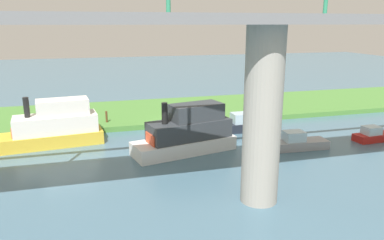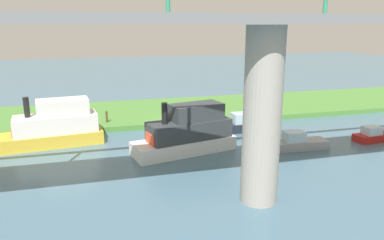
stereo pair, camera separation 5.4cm
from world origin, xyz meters
name	(u,v)px [view 1 (the left image)]	position (x,y,z in m)	size (l,w,h in m)	color
ground_plane	(179,127)	(0.00, 0.00, 0.00)	(160.00, 160.00, 0.00)	#476B7F
grassy_bank	(166,111)	(0.00, -6.00, 0.25)	(80.00, 12.00, 0.50)	#4C8438
bridge_pylon	(262,118)	(-0.85, 16.10, 4.87)	(2.07, 2.07, 9.75)	#9E998E
bridge_span	(267,14)	(-0.85, 16.08, 10.24)	(65.54, 4.30, 3.25)	slate
person_on_bank	(217,109)	(-4.50, -1.77, 1.20)	(0.49, 0.49, 1.39)	#2D334C
mooring_post	(107,117)	(6.73, -1.92, 1.05)	(0.20, 0.20, 1.10)	brown
skiff_small	(54,127)	(11.12, 2.43, 1.54)	(8.39, 3.63, 4.16)	gold
pontoon_yellow	(187,133)	(0.97, 6.99, 1.53)	(8.46, 4.40, 4.12)	white
houseboat_blue	(246,124)	(-5.93, 2.70, 0.61)	(5.12, 1.84, 1.70)	#1E232D
motorboat_red	(299,142)	(-7.84, 8.70, 0.53)	(4.50, 1.82, 1.47)	#99999E
riverboat_paddlewheel	(374,135)	(-15.30, 8.54, 0.46)	(3.94, 1.56, 1.29)	red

